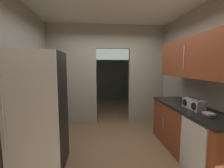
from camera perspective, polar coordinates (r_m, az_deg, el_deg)
ground at (r=3.21m, az=0.91°, el=-23.75°), size 20.00×20.00×0.00m
kitchen_overhead_slab at (r=3.46m, az=-0.12°, el=26.49°), size 3.69×7.25×0.06m
kitchen_partition at (r=4.39m, az=-2.28°, el=4.69°), size 3.29×0.12×2.77m
adjoining_room_shell at (r=6.58m, az=-3.23°, el=4.53°), size 3.29×3.33×2.77m
kitchen_flank_right at (r=3.10m, az=35.08°, el=1.00°), size 0.10×4.13×2.77m
refrigerator at (r=2.69m, az=-25.37°, el=-9.11°), size 0.75×0.76×1.85m
lower_cabinet_run at (r=3.22m, az=26.74°, el=-15.43°), size 0.63×1.91×0.90m
dishwasher at (r=2.68m, az=27.50°, el=-20.86°), size 0.02×0.56×0.84m
upper_cabinet_counterside at (r=3.01m, az=28.05°, el=8.59°), size 0.36×1.72×0.68m
boombox at (r=2.96m, az=27.98°, el=-6.61°), size 0.17×0.42×0.20m
book_stack at (r=2.65m, az=32.26°, el=-9.57°), size 0.14×0.16×0.06m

